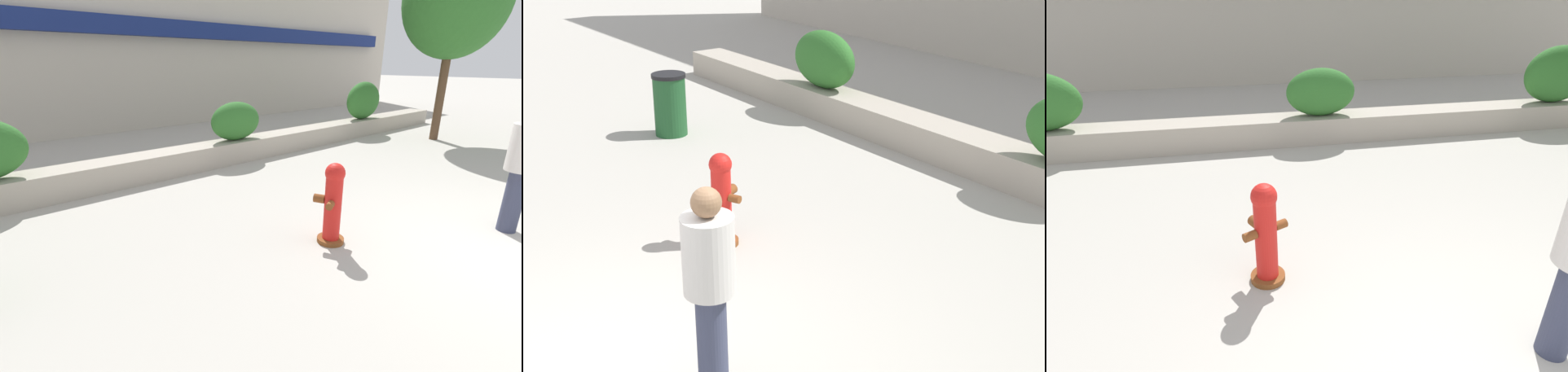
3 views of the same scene
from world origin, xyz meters
The scene contains 5 objects.
building_facade centered at (0.00, 11.98, 3.99)m, with size 30.00×1.36×8.00m.
planter_wall_low centered at (0.00, 6.00, 0.25)m, with size 18.00×0.70×0.50m, color #ADA393.
hedge_bush_1 centered at (-0.03, 6.00, 0.95)m, with size 1.32×0.64×0.89m, color #2D6B28.
hedge_bush_2 centered at (5.13, 6.00, 1.09)m, with size 1.54×0.66×1.18m, color #2D6B28.
fire_hydrant centered at (-1.56, 1.87, 0.55)m, with size 0.47×0.48×1.08m.
Camera 1 is at (-4.92, -0.67, 2.24)m, focal length 24.00 mm.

